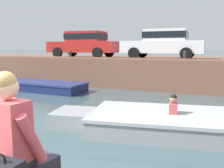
{
  "coord_description": "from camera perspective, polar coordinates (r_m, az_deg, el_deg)",
  "views": [
    {
      "loc": [
        2.12,
        -1.91,
        2.14
      ],
      "look_at": [
        -0.13,
        3.47,
        1.29
      ],
      "focal_mm": 40.0,
      "sensor_mm": 36.0,
      "label": 1
    }
  ],
  "objects": [
    {
      "name": "ground_plane",
      "position": [
        7.5,
        5.37,
        -8.3
      ],
      "size": [
        400.0,
        400.0,
        0.0
      ],
      "primitive_type": "plane",
      "color": "#3D5156"
    },
    {
      "name": "far_quay_wall",
      "position": [
        15.03,
        14.51,
        2.86
      ],
      "size": [
        60.0,
        6.0,
        1.55
      ],
      "primitive_type": "cube",
      "color": "brown",
      "rests_on": "ground"
    },
    {
      "name": "far_wall_coping",
      "position": [
        12.14,
        12.68,
        5.53
      ],
      "size": [
        60.0,
        0.24,
        0.08
      ],
      "primitive_type": "cube",
      "color": "#925F4C",
      "rests_on": "far_quay_wall"
    },
    {
      "name": "boat_moored_west_navy",
      "position": [
        13.12,
        -16.5,
        -0.41
      ],
      "size": [
        5.47,
        1.74,
        0.45
      ],
      "color": "navy",
      "rests_on": "ground"
    },
    {
      "name": "motorboat_passing",
      "position": [
        6.6,
        18.8,
        -8.74
      ],
      "size": [
        7.15,
        3.1,
        0.99
      ],
      "color": "#93999E",
      "rests_on": "ground"
    },
    {
      "name": "car_leftmost_red",
      "position": [
        15.37,
        -6.27,
        9.24
      ],
      "size": [
        4.26,
        1.97,
        1.54
      ],
      "color": "#B2231E",
      "rests_on": "far_quay_wall"
    },
    {
      "name": "car_left_inner_white",
      "position": [
        13.71,
        11.71,
        9.23
      ],
      "size": [
        4.28,
        1.99,
        1.54
      ],
      "color": "white",
      "rests_on": "far_quay_wall"
    },
    {
      "name": "mooring_bollard_west",
      "position": [
        14.25,
        -9.48,
        6.81
      ],
      "size": [
        0.15,
        0.15,
        0.44
      ],
      "color": "#2D2B28",
      "rests_on": "far_quay_wall"
    },
    {
      "name": "mooring_bollard_mid",
      "position": [
        12.15,
        16.31,
        6.34
      ],
      "size": [
        0.15,
        0.15,
        0.44
      ],
      "color": "#2D2B28",
      "rests_on": "far_quay_wall"
    },
    {
      "name": "person_seated_right",
      "position": [
        2.38,
        -21.44,
        -11.55
      ],
      "size": [
        0.56,
        0.57,
        0.97
      ],
      "color": "#282833",
      "rests_on": "near_quay"
    }
  ]
}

